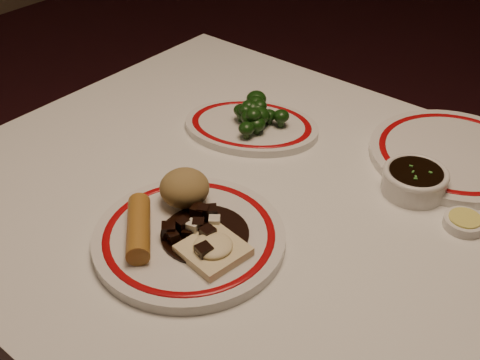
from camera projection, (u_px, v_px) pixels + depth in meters
The scene contains 11 objects.
dining_table at pixel (288, 254), 1.02m from camera, with size 1.20×0.90×0.75m.
main_plate at pixel (189, 238), 0.90m from camera, with size 0.34×0.34×0.02m.
rice_mound at pixel (184, 188), 0.94m from camera, with size 0.08×0.08×0.06m, color #987C48.
spring_roll at pixel (139, 228), 0.88m from camera, with size 0.03×0.03×0.13m, color #AC742A.
fried_wonton at pixel (213, 249), 0.86m from camera, with size 0.09×0.09×0.02m.
stirfry_heap at pixel (201, 230), 0.89m from camera, with size 0.13×0.13×0.03m.
broccoli_plate at pixel (251, 126), 1.17m from camera, with size 0.32×0.30×0.02m.
broccoli_pile at pixel (254, 113), 1.15m from camera, with size 0.11×0.13×0.05m.
soy_bowl at pixel (414, 181), 1.00m from camera, with size 0.11×0.11×0.04m.
mustard_dish at pixel (464, 222), 0.94m from camera, with size 0.06×0.06×0.02m.
far_plate at pixel (453, 154), 1.09m from camera, with size 0.39×0.39×0.02m.
Camera 1 is at (0.41, -0.63, 1.37)m, focal length 45.00 mm.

